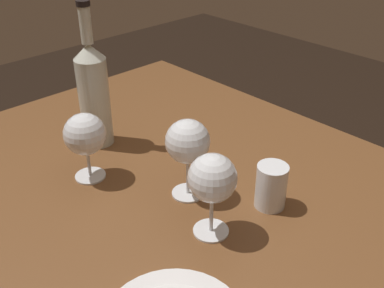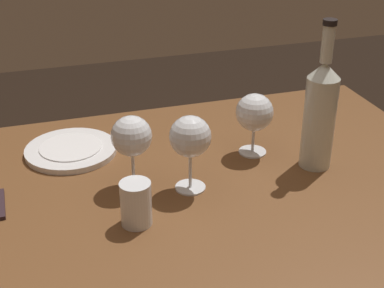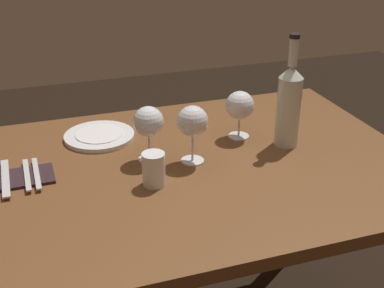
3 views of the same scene
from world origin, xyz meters
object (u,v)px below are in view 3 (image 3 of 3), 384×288
table_knife (5,178)px  fork_inner (27,175)px  wine_glass_left (192,122)px  dinner_plate (99,136)px  water_tumbler (154,171)px  fork_outer (37,173)px  wine_glass_centre (240,106)px  wine_glass_right (148,123)px  wine_bottle (289,104)px  folded_napkin (18,178)px

table_knife → fork_inner: bearing=180.0°
wine_glass_left → dinner_plate: bearing=-46.6°
water_tumbler → fork_outer: water_tumbler is taller
wine_glass_centre → fork_outer: size_ratio=0.83×
wine_glass_centre → water_tumbler: 0.39m
wine_glass_left → water_tumbler: size_ratio=1.86×
wine_glass_left → wine_glass_centre: size_ratio=1.12×
water_tumbler → fork_outer: bearing=-26.0°
fork_inner → wine_glass_right: bearing=179.8°
wine_bottle → water_tumbler: 0.46m
water_tumbler → wine_glass_left: bearing=-146.2°
wine_glass_left → table_knife: wine_glass_left is taller
wine_glass_left → folded_napkin: wine_glass_left is taller
dinner_plate → table_knife: (0.28, 0.19, 0.00)m
wine_glass_right → folded_napkin: wine_glass_right is taller
wine_glass_right → water_tumbler: size_ratio=1.79×
dinner_plate → folded_napkin: bearing=37.1°
wine_glass_right → dinner_plate: 0.25m
water_tumbler → fork_outer: 0.32m
dinner_plate → wine_bottle: bearing=156.8°
wine_glass_left → fork_inner: (0.45, -0.05, -0.11)m
wine_glass_left → water_tumbler: 0.18m
wine_glass_centre → table_knife: size_ratio=0.71×
table_knife → wine_bottle: bearing=177.5°
wine_glass_centre → water_tumbler: size_ratio=1.65×
wine_bottle → dinner_plate: wine_bottle is taller
wine_glass_right → fork_inner: size_ratio=0.90×
dinner_plate → fork_outer: (0.20, 0.19, 0.00)m
wine_bottle → fork_inner: wine_bottle is taller
dinner_plate → folded_napkin: size_ratio=1.14×
wine_glass_left → dinner_plate: size_ratio=0.77×
wine_glass_centre → dinner_plate: bearing=-17.1°
water_tumbler → folded_napkin: size_ratio=0.48×
fork_outer → wine_bottle: bearing=177.2°
wine_bottle → wine_glass_right: bearing=-4.8°
wine_glass_right → fork_outer: size_ratio=0.90×
wine_glass_centre → fork_inner: bearing=5.5°
fork_inner → table_knife: (0.05, 0.00, 0.00)m
fork_inner → fork_outer: (-0.02, 0.00, 0.00)m
wine_glass_centre → table_knife: 0.71m
fork_outer → folded_napkin: bearing=0.0°
folded_napkin → fork_outer: size_ratio=1.06×
wine_glass_centre → wine_bottle: (-0.11, 0.10, 0.03)m
wine_glass_right → table_knife: bearing=-0.2°
fork_inner → table_knife: size_ratio=0.86×
wine_glass_left → folded_napkin: bearing=-5.9°
wine_glass_right → folded_napkin: size_ratio=0.85×
wine_glass_left → wine_glass_right: (0.11, -0.05, -0.01)m
wine_glass_right → fork_inner: (0.34, -0.00, -0.11)m
wine_bottle → water_tumbler: bearing=13.4°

